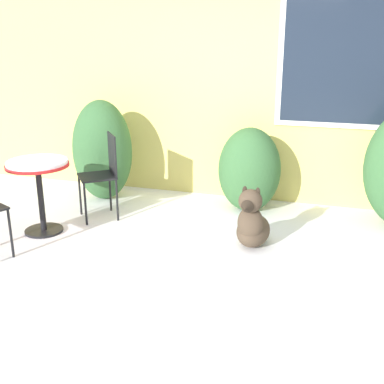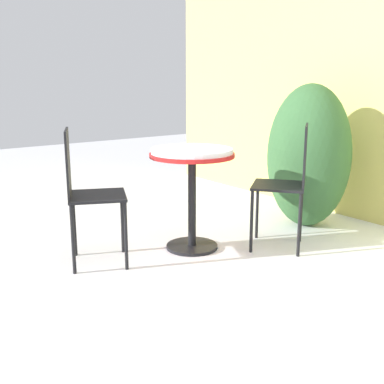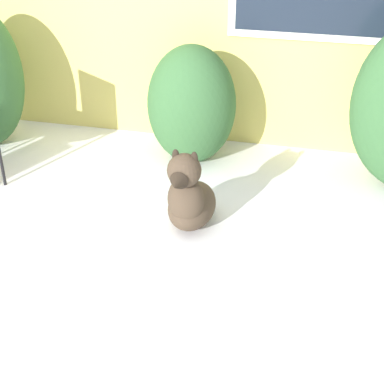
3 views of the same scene
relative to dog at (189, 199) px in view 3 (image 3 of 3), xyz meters
The scene contains 3 objects.
ground_plane 0.94m from the dog, 129.29° to the right, with size 16.00×16.00×0.00m, color white.
shrub_middle 1.09m from the dog, 102.38° to the left, with size 0.72×0.68×0.99m.
dog is the anchor object (origin of this frame).
Camera 3 is at (1.37, -2.61, 2.30)m, focal length 55.00 mm.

